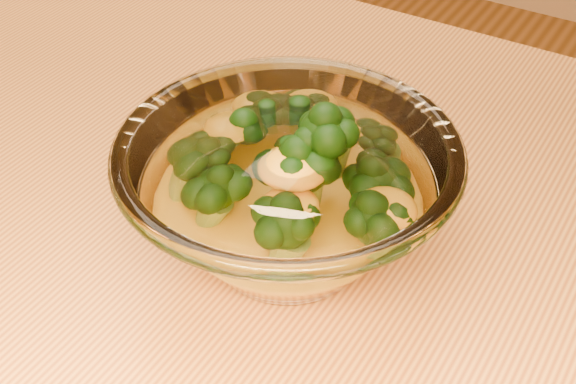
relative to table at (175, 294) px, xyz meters
The scene contains 4 objects.
table is the anchor object (origin of this frame).
glass_bowl 0.19m from the table, ahead, with size 0.24×0.24×0.10m.
cheese_sauce 0.17m from the table, ahead, with size 0.13×0.13×0.04m, color #FFA715.
broccoli_heap 0.20m from the table, ahead, with size 0.17×0.15×0.09m.
Camera 1 is at (0.33, -0.36, 1.16)m, focal length 50.00 mm.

